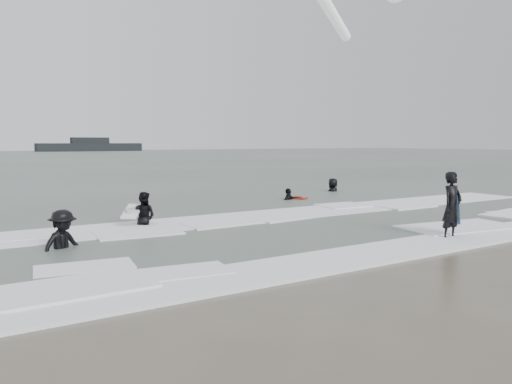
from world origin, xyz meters
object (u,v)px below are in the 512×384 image
surfer_centre (451,239)px  surfer_right_near (289,201)px  vessel_horizon (90,146)px  surfer_right_far (333,192)px  surfer_breaker (63,251)px  surfer_wading (144,226)px

surfer_centre → surfer_right_near: size_ratio=1.13×
surfer_right_near → vessel_horizon: (22.24, 134.77, 1.53)m
surfer_centre → surfer_right_far: bearing=60.0°
surfer_breaker → surfer_wading: bearing=13.6°
surfer_breaker → surfer_right_far: bearing=0.6°
surfer_right_near → vessel_horizon: bearing=-117.9°
surfer_centre → surfer_right_near: 10.36m
surfer_centre → surfer_right_far: size_ratio=1.02×
surfer_right_far → surfer_centre: bearing=15.4°
surfer_wading → vessel_horizon: (30.62, 138.26, 1.53)m
surfer_wading → vessel_horizon: vessel_horizon is taller
surfer_breaker → surfer_right_far: surfer_right_far is taller
surfer_right_near → vessel_horizon: vessel_horizon is taller
surfer_wading → vessel_horizon: bearing=-58.9°
surfer_breaker → vessel_horizon: (33.64, 140.78, 1.53)m
surfer_right_near → surfer_breaker: bearing=9.3°
surfer_breaker → surfer_right_near: surfer_breaker is taller
surfer_breaker → surfer_right_far: (15.87, 8.05, 0.00)m
surfer_breaker → surfer_right_far: 17.80m
surfer_right_near → vessel_horizon: 136.60m
surfer_wading → surfer_breaker: 3.93m
surfer_centre → vessel_horizon: (23.73, 145.02, 1.53)m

